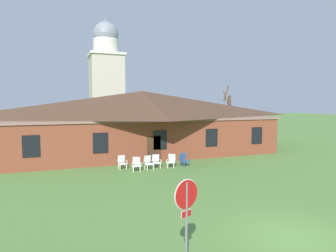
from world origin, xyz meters
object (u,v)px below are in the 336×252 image
at_px(lawn_chair_middle, 156,161).
at_px(lawn_chair_right_end, 172,160).
at_px(stop_sign, 186,209).
at_px(lawn_chair_far_side, 184,159).
at_px(lawn_chair_left_end, 148,162).
at_px(lawn_chair_by_porch, 122,162).
at_px(lawn_chair_near_door, 136,164).

relative_size(lawn_chair_middle, lawn_chair_right_end, 1.00).
bearing_deg(lawn_chair_middle, stop_sign, -104.98).
bearing_deg(lawn_chair_far_side, lawn_chair_middle, 176.19).
xyz_separation_m(lawn_chair_left_end, lawn_chair_right_end, (1.77, 0.01, 0.00)).
bearing_deg(lawn_chair_by_porch, lawn_chair_far_side, -8.55).
distance_m(lawn_chair_by_porch, lawn_chair_far_side, 4.58).
height_order(lawn_chair_by_porch, lawn_chair_middle, same).
distance_m(stop_sign, lawn_chair_by_porch, 13.61).
distance_m(lawn_chair_middle, lawn_chair_right_end, 1.13).
height_order(stop_sign, lawn_chair_near_door, stop_sign).
bearing_deg(lawn_chair_near_door, stop_sign, -98.57).
height_order(lawn_chair_left_end, lawn_chair_middle, same).
distance_m(lawn_chair_middle, lawn_chair_far_side, 2.14).
bearing_deg(stop_sign, lawn_chair_middle, 75.02).
xyz_separation_m(lawn_chair_middle, lawn_chair_right_end, (1.11, -0.23, 0.00)).
distance_m(lawn_chair_by_porch, lawn_chair_right_end, 3.58).
bearing_deg(stop_sign, lawn_chair_left_end, 77.57).
relative_size(lawn_chair_middle, lawn_chair_far_side, 1.00).
bearing_deg(lawn_chair_by_porch, lawn_chair_left_end, -24.35).
distance_m(lawn_chair_left_end, lawn_chair_right_end, 1.77).
xyz_separation_m(lawn_chair_by_porch, lawn_chair_far_side, (4.52, -0.68, 0.00)).
xyz_separation_m(lawn_chair_near_door, lawn_chair_far_side, (3.72, 0.32, 0.00)).
xyz_separation_m(lawn_chair_left_end, lawn_chair_middle, (0.66, 0.24, 0.00)).
relative_size(lawn_chair_by_porch, lawn_chair_left_end, 1.00).
xyz_separation_m(lawn_chair_by_porch, lawn_chair_near_door, (0.80, -1.00, 0.00)).
height_order(lawn_chair_left_end, lawn_chair_far_side, same).
height_order(stop_sign, lawn_chair_right_end, stop_sign).
bearing_deg(lawn_chair_left_end, lawn_chair_middle, 20.12).
bearing_deg(lawn_chair_far_side, lawn_chair_right_end, -175.09).
height_order(lawn_chair_middle, lawn_chair_far_side, same).
relative_size(stop_sign, lawn_chair_left_end, 2.82).
distance_m(lawn_chair_by_porch, lawn_chair_near_door, 1.29).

